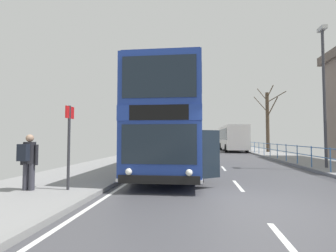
{
  "coord_description": "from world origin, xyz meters",
  "views": [
    {
      "loc": [
        -1.38,
        -6.22,
        1.66
      ],
      "look_at": [
        -2.65,
        4.21,
        2.17
      ],
      "focal_mm": 26.14,
      "sensor_mm": 36.0,
      "label": 1
    }
  ],
  "objects_px": {
    "bus_stop_sign_near": "(69,137)",
    "bare_tree_far_00": "(268,120)",
    "background_bus_far_lane": "(232,138)",
    "street_lamp_far_side": "(324,85)",
    "double_decker_bus_main": "(175,126)",
    "pedestrian_with_backpack": "(28,158)"
  },
  "relations": [
    {
      "from": "background_bus_far_lane",
      "to": "pedestrian_with_backpack",
      "type": "height_order",
      "value": "background_bus_far_lane"
    },
    {
      "from": "double_decker_bus_main",
      "to": "street_lamp_far_side",
      "type": "height_order",
      "value": "street_lamp_far_side"
    },
    {
      "from": "background_bus_far_lane",
      "to": "bus_stop_sign_near",
      "type": "relative_size",
      "value": 4.01
    },
    {
      "from": "pedestrian_with_backpack",
      "to": "bus_stop_sign_near",
      "type": "bearing_deg",
      "value": 12.54
    },
    {
      "from": "background_bus_far_lane",
      "to": "bus_stop_sign_near",
      "type": "height_order",
      "value": "background_bus_far_lane"
    },
    {
      "from": "bus_stop_sign_near",
      "to": "street_lamp_far_side",
      "type": "height_order",
      "value": "street_lamp_far_side"
    },
    {
      "from": "bus_stop_sign_near",
      "to": "street_lamp_far_side",
      "type": "bearing_deg",
      "value": 32.66
    },
    {
      "from": "double_decker_bus_main",
      "to": "street_lamp_far_side",
      "type": "relative_size",
      "value": 1.57
    },
    {
      "from": "pedestrian_with_backpack",
      "to": "street_lamp_far_side",
      "type": "bearing_deg",
      "value": 30.98
    },
    {
      "from": "street_lamp_far_side",
      "to": "double_decker_bus_main",
      "type": "bearing_deg",
      "value": -174.64
    },
    {
      "from": "bus_stop_sign_near",
      "to": "double_decker_bus_main",
      "type": "bearing_deg",
      "value": 66.3
    },
    {
      "from": "double_decker_bus_main",
      "to": "pedestrian_with_backpack",
      "type": "xyz_separation_m",
      "value": [
        -3.69,
        -6.13,
        -1.22
      ]
    },
    {
      "from": "pedestrian_with_backpack",
      "to": "bare_tree_far_00",
      "type": "height_order",
      "value": "bare_tree_far_00"
    },
    {
      "from": "background_bus_far_lane",
      "to": "street_lamp_far_side",
      "type": "height_order",
      "value": "street_lamp_far_side"
    },
    {
      "from": "background_bus_far_lane",
      "to": "bare_tree_far_00",
      "type": "distance_m",
      "value": 5.49
    },
    {
      "from": "double_decker_bus_main",
      "to": "bus_stop_sign_near",
      "type": "bearing_deg",
      "value": -113.7
    },
    {
      "from": "pedestrian_with_backpack",
      "to": "double_decker_bus_main",
      "type": "bearing_deg",
      "value": 58.98
    },
    {
      "from": "pedestrian_with_backpack",
      "to": "bare_tree_far_00",
      "type": "relative_size",
      "value": 0.23
    },
    {
      "from": "bus_stop_sign_near",
      "to": "bare_tree_far_00",
      "type": "xyz_separation_m",
      "value": [
        11.42,
        20.97,
        1.92
      ]
    },
    {
      "from": "double_decker_bus_main",
      "to": "bus_stop_sign_near",
      "type": "height_order",
      "value": "double_decker_bus_main"
    },
    {
      "from": "double_decker_bus_main",
      "to": "pedestrian_with_backpack",
      "type": "height_order",
      "value": "double_decker_bus_main"
    },
    {
      "from": "background_bus_far_lane",
      "to": "bare_tree_far_00",
      "type": "relative_size",
      "value": 1.39
    }
  ]
}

